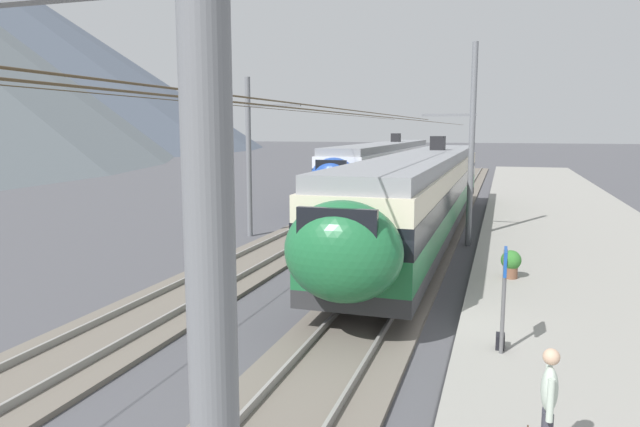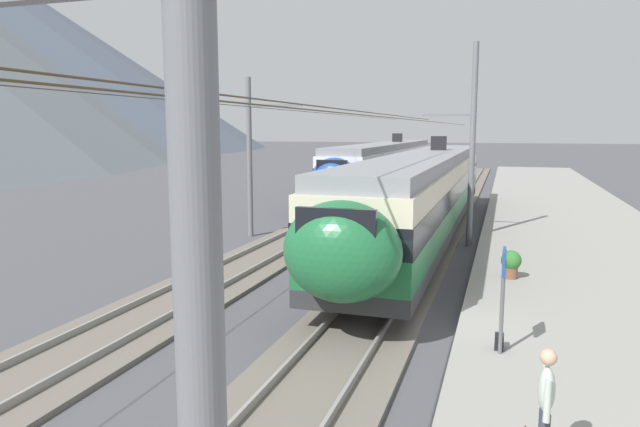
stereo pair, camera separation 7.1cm
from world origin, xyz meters
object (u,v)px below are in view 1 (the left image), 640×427
(train_far_track, at_px, (384,164))
(catenary_mast_far_side, at_px, (253,153))
(train_near_platform, at_px, (425,191))
(catenary_mast_mid, at_px, (468,144))
(platform_sign, at_px, (505,277))
(handbag_near_sign, at_px, (500,341))
(catenary_mast_west, at_px, (184,370))
(potted_plant_platform_edge, at_px, (511,262))
(passenger_walking, at_px, (549,403))

(train_far_track, height_order, catenary_mast_far_side, catenary_mast_far_side)
(train_far_track, bearing_deg, train_near_platform, -163.26)
(catenary_mast_mid, relative_size, platform_sign, 21.52)
(catenary_mast_mid, bearing_deg, platform_sign, -173.17)
(catenary_mast_far_side, xyz_separation_m, handbag_near_sign, (-11.85, -10.92, -3.32))
(catenary_mast_west, distance_m, platform_sign, 9.70)
(catenary_mast_west, xyz_separation_m, platform_sign, (9.40, -1.57, -1.77))
(catenary_mast_far_side, distance_m, potted_plant_platform_edge, 12.94)
(catenary_mast_west, distance_m, catenary_mast_far_side, 23.48)
(catenary_mast_west, height_order, platform_sign, catenary_mast_west)
(catenary_mast_west, bearing_deg, train_near_platform, 4.45)
(platform_sign, relative_size, passenger_walking, 1.28)
(platform_sign, bearing_deg, catenary_mast_west, 170.50)
(passenger_walking, bearing_deg, train_far_track, 14.80)
(train_near_platform, height_order, passenger_walking, train_near_platform)
(train_near_platform, relative_size, catenary_mast_mid, 0.61)
(train_far_track, distance_m, catenary_mast_far_side, 19.53)
(train_far_track, height_order, potted_plant_platform_edge, train_far_track)
(train_far_track, distance_m, catenary_mast_west, 41.53)
(platform_sign, bearing_deg, catenary_mast_mid, 6.83)
(train_near_platform, bearing_deg, platform_sign, -165.95)
(train_far_track, relative_size, catenary_mast_far_side, 0.62)
(platform_sign, relative_size, potted_plant_platform_edge, 2.50)
(catenary_mast_west, relative_size, handbag_near_sign, 108.26)
(catenary_mast_mid, bearing_deg, potted_plant_platform_edge, -164.90)
(train_near_platform, relative_size, catenary_mast_west, 0.61)
(train_near_platform, xyz_separation_m, catenary_mast_mid, (-0.44, -1.80, 2.08))
(train_near_platform, height_order, handbag_near_sign, train_near_platform)
(potted_plant_platform_edge, bearing_deg, train_near_platform, 26.95)
(train_near_platform, height_order, catenary_mast_far_side, catenary_mast_far_side)
(catenary_mast_far_side, height_order, potted_plant_platform_edge, catenary_mast_far_side)
(handbag_near_sign, bearing_deg, train_near_platform, 14.24)
(train_far_track, distance_m, handbag_near_sign, 32.44)
(train_near_platform, distance_m, catenary_mast_mid, 2.79)
(catenary_mast_west, bearing_deg, train_far_track, 10.01)
(potted_plant_platform_edge, bearing_deg, passenger_walking, -178.03)
(platform_sign, bearing_deg, train_near_platform, 14.05)
(catenary_mast_mid, bearing_deg, train_near_platform, 76.33)
(passenger_walking, xyz_separation_m, handbag_near_sign, (4.30, 0.61, -0.79))
(train_far_track, xyz_separation_m, catenary_mast_west, (-40.87, -7.21, 1.51))
(platform_sign, distance_m, potted_plant_platform_edge, 6.44)
(catenary_mast_mid, bearing_deg, catenary_mast_far_side, 94.94)
(catenary_mast_mid, height_order, platform_sign, catenary_mast_mid)
(catenary_mast_west, height_order, potted_plant_platform_edge, catenary_mast_west)
(train_far_track, height_order, passenger_walking, train_far_track)
(catenary_mast_west, xyz_separation_m, passenger_walking, (5.38, -2.16, -2.41))
(catenary_mast_far_side, relative_size, platform_sign, 21.52)
(handbag_near_sign, bearing_deg, catenary_mast_west, 170.91)
(train_near_platform, xyz_separation_m, catenary_mast_west, (-22.78, -1.77, 1.51))
(train_far_track, distance_m, catenary_mast_mid, 20.00)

